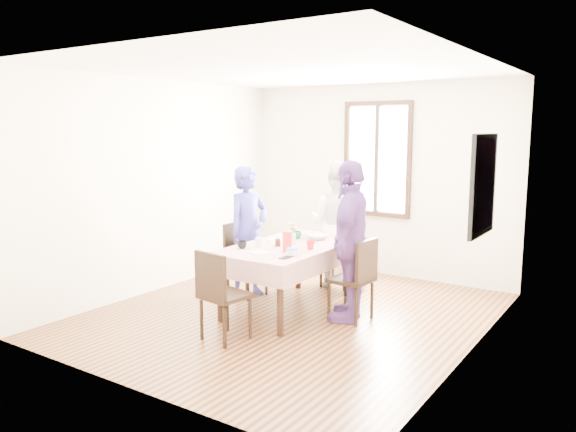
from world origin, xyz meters
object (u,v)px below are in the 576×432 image
object	(u,v)px
chair_right	(351,279)
person_left	(248,232)
dining_table	(290,277)
chair_near	(226,295)
chair_far	(339,253)
person_right	(350,241)
chair_left	(247,260)
person_far	(338,225)

from	to	relation	value
chair_right	person_left	xyz separation A→B (m)	(-1.49, 0.11, 0.36)
dining_table	chair_near	bearing A→B (deg)	-90.00
dining_table	chair_far	size ratio (longest dim) A/B	1.85
person_right	chair_left	bearing A→B (deg)	-108.52
chair_near	person_far	world-z (taller)	person_far
chair_left	person_far	bearing A→B (deg)	147.61
chair_left	person_left	distance (m)	0.36
chair_right	person_right	size ratio (longest dim) A/B	0.52
person_far	chair_right	bearing A→B (deg)	123.02
chair_left	chair_near	size ratio (longest dim) A/B	1.00
person_left	dining_table	bearing A→B (deg)	-91.08
chair_near	dining_table	bearing A→B (deg)	98.15
person_right	person_left	bearing A→B (deg)	-108.58
person_left	chair_left	bearing A→B (deg)	101.07
chair_far	person_left	distance (m)	1.29
dining_table	person_right	xyz separation A→B (m)	(0.73, 0.05, 0.50)
dining_table	person_right	world-z (taller)	person_right
chair_far	person_right	world-z (taller)	person_right
dining_table	chair_left	size ratio (longest dim) A/B	1.85
chair_right	person_left	bearing A→B (deg)	89.43
chair_right	dining_table	bearing A→B (deg)	97.48
chair_left	person_left	size ratio (longest dim) A/B	0.56
chair_right	chair_near	bearing A→B (deg)	151.58
chair_far	person_far	size ratio (longest dim) A/B	0.55
chair_far	person_left	xyz separation A→B (m)	(-0.73, -1.00, 0.36)
chair_left	person_right	size ratio (longest dim) A/B	0.52
person_left	person_right	xyz separation A→B (m)	(1.47, -0.11, 0.06)
chair_right	chair_near	world-z (taller)	same
dining_table	person_far	bearing A→B (deg)	90.00
person_left	chair_right	bearing A→B (deg)	-82.98
chair_left	chair_far	world-z (taller)	same
chair_far	dining_table	bearing A→B (deg)	88.27
chair_near	person_right	xyz separation A→B (m)	(0.73, 1.21, 0.42)
dining_table	person_left	size ratio (longest dim) A/B	1.04
chair_left	chair_far	bearing A→B (deg)	148.20
person_left	person_right	size ratio (longest dim) A/B	0.93
person_left	chair_near	bearing A→B (deg)	-139.79
chair_left	chair_far	xyz separation A→B (m)	(0.76, 1.00, 0.00)
chair_right	chair_far	bearing A→B (deg)	37.77
dining_table	chair_far	bearing A→B (deg)	90.00
person_left	person_far	world-z (taller)	person_far
person_right	chair_right	bearing A→B (deg)	75.53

